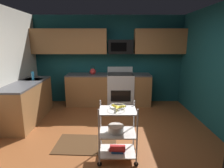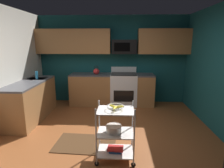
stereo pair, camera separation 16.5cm
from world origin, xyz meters
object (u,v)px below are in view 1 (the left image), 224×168
(oven_range, at_px, (121,89))
(fruit_bowl, at_px, (118,107))
(dish_soap_bottle, at_px, (33,76))
(rolling_cart, at_px, (118,132))
(mixing_bowl_large, at_px, (116,129))
(kettle, at_px, (93,72))
(microwave, at_px, (121,47))
(book_stack, at_px, (118,149))

(oven_range, height_order, fruit_bowl, oven_range)
(dish_soap_bottle, bearing_deg, rolling_cart, -42.11)
(mixing_bowl_large, xyz_separation_m, kettle, (-0.62, 2.69, 0.48))
(rolling_cart, height_order, dish_soap_bottle, dish_soap_bottle)
(mixing_bowl_large, bearing_deg, oven_range, 86.07)
(microwave, relative_size, fruit_bowl, 2.57)
(oven_range, relative_size, rolling_cart, 1.20)
(book_stack, relative_size, dish_soap_bottle, 1.32)
(rolling_cart, relative_size, fruit_bowl, 3.36)
(oven_range, xyz_separation_m, rolling_cart, (-0.16, -2.69, -0.02))
(oven_range, height_order, rolling_cart, oven_range)
(fruit_bowl, height_order, kettle, kettle)
(mixing_bowl_large, distance_m, kettle, 2.80)
(oven_range, xyz_separation_m, fruit_bowl, (-0.16, -2.69, 0.40))
(oven_range, bearing_deg, microwave, 90.26)
(book_stack, bearing_deg, mixing_bowl_large, 180.00)
(fruit_bowl, relative_size, dish_soap_bottle, 1.36)
(book_stack, xyz_separation_m, dish_soap_bottle, (-2.04, 1.85, 0.86))
(fruit_bowl, bearing_deg, dish_soap_bottle, 137.89)
(fruit_bowl, relative_size, kettle, 1.03)
(microwave, distance_m, fruit_bowl, 2.92)
(microwave, bearing_deg, book_stack, -93.23)
(microwave, distance_m, kettle, 1.07)
(microwave, relative_size, rolling_cart, 0.77)
(fruit_bowl, distance_m, kettle, 2.77)
(microwave, distance_m, book_stack, 3.20)
(rolling_cart, xyz_separation_m, book_stack, (-0.00, -0.00, -0.29))
(oven_range, bearing_deg, rolling_cart, -93.36)
(dish_soap_bottle, bearing_deg, oven_range, 21.03)
(rolling_cart, bearing_deg, fruit_bowl, 104.04)
(oven_range, xyz_separation_m, mixing_bowl_large, (-0.19, -2.69, 0.04))
(oven_range, distance_m, fruit_bowl, 2.73)
(rolling_cart, bearing_deg, microwave, 86.77)
(microwave, bearing_deg, oven_range, -89.74)
(fruit_bowl, height_order, book_stack, fruit_bowl)
(kettle, height_order, dish_soap_bottle, kettle)
(oven_range, distance_m, mixing_bowl_large, 2.70)
(oven_range, distance_m, microwave, 1.23)
(rolling_cart, bearing_deg, book_stack, -104.04)
(oven_range, relative_size, book_stack, 4.17)
(book_stack, bearing_deg, rolling_cart, 75.96)
(microwave, height_order, fruit_bowl, microwave)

